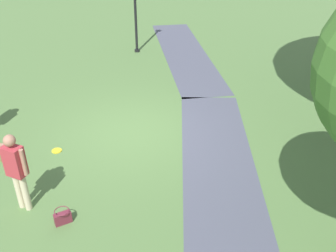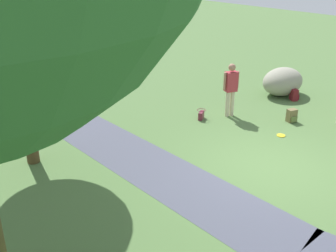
{
  "view_description": "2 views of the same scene",
  "coord_description": "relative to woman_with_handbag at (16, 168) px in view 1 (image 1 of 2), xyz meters",
  "views": [
    {
      "loc": [
        8.54,
        0.83,
        5.29
      ],
      "look_at": [
        1.71,
        0.87,
        1.23
      ],
      "focal_mm": 40.98,
      "sensor_mm": 36.0,
      "label": 1
    },
    {
      "loc": [
        -4.64,
        7.84,
        4.98
      ],
      "look_at": [
        1.67,
        1.81,
        1.14
      ],
      "focal_mm": 44.11,
      "sensor_mm": 36.0,
      "label": 2
    }
  ],
  "objects": [
    {
      "name": "woman_with_handbag",
      "position": [
        0.0,
        0.0,
        0.0
      ],
      "size": [
        0.36,
        0.48,
        1.69
      ],
      "color": "beige",
      "rests_on": "ground"
    },
    {
      "name": "frisbee_on_grass",
      "position": [
        -1.98,
        0.13,
        -0.97
      ],
      "size": [
        0.24,
        0.24,
        0.02
      ],
      "color": "yellow",
      "rests_on": "ground"
    },
    {
      "name": "spare_backpack_on_lawn",
      "position": [
        -1.63,
        -1.0,
        -0.79
      ],
      "size": [
        0.33,
        0.33,
        0.4
      ],
      "color": "brown",
      "rests_on": "ground"
    },
    {
      "name": "footpath_segment_mid",
      "position": [
        -0.88,
        3.99,
        -0.98
      ],
      "size": [
        8.05,
        1.91,
        0.01
      ],
      "color": "#474958",
      "rests_on": "ground"
    },
    {
      "name": "footpath_segment_near",
      "position": [
        -8.84,
        3.54,
        -0.98
      ],
      "size": [
        8.16,
        2.8,
        0.01
      ],
      "color": "#474958",
      "rests_on": "ground"
    },
    {
      "name": "handbag_on_grass",
      "position": [
        0.43,
        0.85,
        -0.84
      ],
      "size": [
        0.37,
        0.37,
        0.31
      ],
      "color": "maroon",
      "rests_on": "ground"
    },
    {
      "name": "ground_plane",
      "position": [
        -2.8,
        1.97,
        -0.98
      ],
      "size": [
        48.0,
        48.0,
        0.0
      ],
      "primitive_type": "plane",
      "color": "#4E6D3B"
    }
  ]
}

